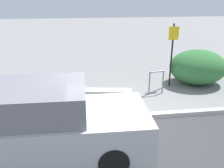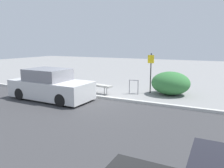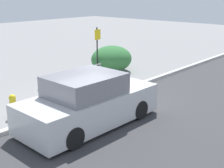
{
  "view_description": "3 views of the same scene",
  "coord_description": "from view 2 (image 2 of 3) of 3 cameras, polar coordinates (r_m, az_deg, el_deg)",
  "views": [
    {
      "loc": [
        -0.87,
        -6.04,
        3.3
      ],
      "look_at": [
        0.08,
        0.62,
        0.83
      ],
      "focal_mm": 40.0,
      "sensor_mm": 36.0,
      "label": 1
    },
    {
      "loc": [
        6.12,
        -9.69,
        2.84
      ],
      "look_at": [
        1.16,
        0.14,
        0.79
      ],
      "focal_mm": 35.0,
      "sensor_mm": 36.0,
      "label": 2
    },
    {
      "loc": [
        -7.66,
        -7.56,
        3.82
      ],
      "look_at": [
        0.37,
        -0.41,
        0.65
      ],
      "focal_mm": 50.0,
      "sensor_mm": 36.0,
      "label": 3
    }
  ],
  "objects": [
    {
      "name": "sign_post",
      "position": [
        12.69,
        10.09,
        3.79
      ],
      "size": [
        0.36,
        0.08,
        2.3
      ],
      "color": "black",
      "rests_on": "ground_plane"
    },
    {
      "name": "bench",
      "position": [
        12.78,
        -4.57,
        -0.2
      ],
      "size": [
        2.37,
        0.77,
        0.52
      ],
      "rotation": [
        0.0,
        0.0,
        -0.17
      ],
      "color": "#515156",
      "rests_on": "ground_plane"
    },
    {
      "name": "road_strip",
      "position": [
        8.13,
        -25.39,
        -10.95
      ],
      "size": [
        60.0,
        10.0,
        0.01
      ],
      "color": "#38383A",
      "rests_on": "ground_plane"
    },
    {
      "name": "shrub_hedge",
      "position": [
        12.65,
        15.04,
        0.21
      ],
      "size": [
        2.14,
        1.89,
        1.3
      ],
      "color": "#337038",
      "rests_on": "ground_plane"
    },
    {
      "name": "ground_plane",
      "position": [
        11.8,
        -5.37,
        -3.43
      ],
      "size": [
        60.0,
        60.0,
        0.0
      ],
      "primitive_type": "plane",
      "color": "gray"
    },
    {
      "name": "curb",
      "position": [
        11.79,
        -5.38,
        -3.13
      ],
      "size": [
        60.0,
        0.2,
        0.13
      ],
      "color": "#B7B7B2",
      "rests_on": "ground_plane"
    },
    {
      "name": "bike_rack",
      "position": [
        12.41,
        5.69,
        -0.37
      ],
      "size": [
        0.55,
        0.12,
        0.83
      ],
      "rotation": [
        0.0,
        0.0,
        0.12
      ],
      "color": "gray",
      "rests_on": "ground_plane"
    },
    {
      "name": "parked_car_near",
      "position": [
        11.63,
        -15.8,
        -0.48
      ],
      "size": [
        4.38,
        1.92,
        1.57
      ],
      "rotation": [
        0.0,
        0.0,
        -0.02
      ],
      "color": "black",
      "rests_on": "ground_plane"
    },
    {
      "name": "fire_hydrant",
      "position": [
        14.08,
        -13.32,
        0.3
      ],
      "size": [
        0.36,
        0.22,
        0.77
      ],
      "color": "gold",
      "rests_on": "ground_plane"
    }
  ]
}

